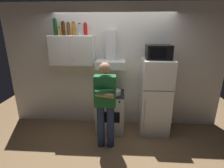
{
  "coord_description": "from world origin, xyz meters",
  "views": [
    {
      "loc": [
        0.19,
        -3.16,
        2.16
      ],
      "look_at": [
        0.0,
        0.0,
        1.15
      ],
      "focal_mm": 27.43,
      "sensor_mm": 36.0,
      "label": 1
    }
  ],
  "objects_px": {
    "bottle_liquor_amber": "(74,29)",
    "bottle_wine_green": "(55,27)",
    "person_standing": "(105,103)",
    "bottle_rum_dark": "(63,29)",
    "bottle_soda_red": "(85,29)",
    "bottle_canister_steel": "(80,30)",
    "bottle_beer_brown": "(68,29)",
    "stove_oven": "(110,111)",
    "range_hood": "(111,58)",
    "bottle_spice_jar": "(59,32)",
    "upper_cabinet": "(72,50)",
    "microwave": "(159,52)",
    "refrigerator": "(155,97)",
    "cooking_pot": "(116,93)"
  },
  "relations": [
    {
      "from": "bottle_liquor_amber",
      "to": "bottle_wine_green",
      "type": "relative_size",
      "value": 0.79
    },
    {
      "from": "person_standing",
      "to": "bottle_rum_dark",
      "type": "height_order",
      "value": "bottle_rum_dark"
    },
    {
      "from": "bottle_liquor_amber",
      "to": "bottle_soda_red",
      "type": "distance_m",
      "value": 0.23
    },
    {
      "from": "bottle_canister_steel",
      "to": "bottle_beer_brown",
      "type": "bearing_deg",
      "value": 168.99
    },
    {
      "from": "stove_oven",
      "to": "bottle_rum_dark",
      "type": "relative_size",
      "value": 3.19
    },
    {
      "from": "range_hood",
      "to": "bottle_spice_jar",
      "type": "xyz_separation_m",
      "value": [
        -1.04,
        0.01,
        0.53
      ]
    },
    {
      "from": "upper_cabinet",
      "to": "microwave",
      "type": "relative_size",
      "value": 1.88
    },
    {
      "from": "bottle_wine_green",
      "to": "bottle_canister_steel",
      "type": "bearing_deg",
      "value": -3.34
    },
    {
      "from": "bottle_wine_green",
      "to": "stove_oven",
      "type": "bearing_deg",
      "value": -7.26
    },
    {
      "from": "stove_oven",
      "to": "person_standing",
      "type": "bearing_deg",
      "value": -94.72
    },
    {
      "from": "refrigerator",
      "to": "bottle_wine_green",
      "type": "relative_size",
      "value": 4.82
    },
    {
      "from": "refrigerator",
      "to": "bottle_beer_brown",
      "type": "bearing_deg",
      "value": 174.95
    },
    {
      "from": "person_standing",
      "to": "bottle_soda_red",
      "type": "height_order",
      "value": "bottle_soda_red"
    },
    {
      "from": "bottle_soda_red",
      "to": "bottle_spice_jar",
      "type": "height_order",
      "value": "bottle_soda_red"
    },
    {
      "from": "bottle_soda_red",
      "to": "bottle_canister_steel",
      "type": "relative_size",
      "value": 1.05
    },
    {
      "from": "bottle_canister_steel",
      "to": "bottle_liquor_amber",
      "type": "bearing_deg",
      "value": 162.85
    },
    {
      "from": "upper_cabinet",
      "to": "bottle_beer_brown",
      "type": "distance_m",
      "value": 0.43
    },
    {
      "from": "range_hood",
      "to": "bottle_canister_steel",
      "type": "bearing_deg",
      "value": -178.77
    },
    {
      "from": "range_hood",
      "to": "refrigerator",
      "type": "relative_size",
      "value": 0.47
    },
    {
      "from": "range_hood",
      "to": "bottle_liquor_amber",
      "type": "distance_m",
      "value": 0.94
    },
    {
      "from": "range_hood",
      "to": "person_standing",
      "type": "height_order",
      "value": "range_hood"
    },
    {
      "from": "bottle_beer_brown",
      "to": "upper_cabinet",
      "type": "bearing_deg",
      "value": -30.66
    },
    {
      "from": "bottle_soda_red",
      "to": "bottle_canister_steel",
      "type": "bearing_deg",
      "value": -152.07
    },
    {
      "from": "microwave",
      "to": "bottle_rum_dark",
      "type": "height_order",
      "value": "bottle_rum_dark"
    },
    {
      "from": "person_standing",
      "to": "bottle_soda_red",
      "type": "xyz_separation_m",
      "value": [
        -0.46,
        0.77,
        1.27
      ]
    },
    {
      "from": "microwave",
      "to": "upper_cabinet",
      "type": "bearing_deg",
      "value": 176.52
    },
    {
      "from": "refrigerator",
      "to": "cooking_pot",
      "type": "height_order",
      "value": "refrigerator"
    },
    {
      "from": "bottle_wine_green",
      "to": "refrigerator",
      "type": "bearing_deg",
      "value": -3.93
    },
    {
      "from": "range_hood",
      "to": "bottle_soda_red",
      "type": "relative_size",
      "value": 3.05
    },
    {
      "from": "cooking_pot",
      "to": "bottle_wine_green",
      "type": "distance_m",
      "value": 1.81
    },
    {
      "from": "range_hood",
      "to": "microwave",
      "type": "relative_size",
      "value": 1.56
    },
    {
      "from": "stove_oven",
      "to": "bottle_spice_jar",
      "type": "xyz_separation_m",
      "value": [
        -1.04,
        0.13,
        1.69
      ]
    },
    {
      "from": "bottle_wine_green",
      "to": "bottle_rum_dark",
      "type": "relative_size",
      "value": 1.21
    },
    {
      "from": "microwave",
      "to": "bottle_canister_steel",
      "type": "distance_m",
      "value": 1.62
    },
    {
      "from": "person_standing",
      "to": "bottle_wine_green",
      "type": "height_order",
      "value": "bottle_wine_green"
    },
    {
      "from": "cooking_pot",
      "to": "stove_oven",
      "type": "bearing_deg",
      "value": 137.51
    },
    {
      "from": "person_standing",
      "to": "range_hood",
      "type": "bearing_deg",
      "value": 86.09
    },
    {
      "from": "stove_oven",
      "to": "cooking_pot",
      "type": "distance_m",
      "value": 0.52
    },
    {
      "from": "bottle_wine_green",
      "to": "range_hood",
      "type": "bearing_deg",
      "value": -0.83
    },
    {
      "from": "bottle_spice_jar",
      "to": "bottle_rum_dark",
      "type": "relative_size",
      "value": 0.58
    },
    {
      "from": "person_standing",
      "to": "cooking_pot",
      "type": "distance_m",
      "value": 0.52
    },
    {
      "from": "person_standing",
      "to": "bottle_spice_jar",
      "type": "bearing_deg",
      "value": 143.25
    },
    {
      "from": "upper_cabinet",
      "to": "microwave",
      "type": "distance_m",
      "value": 1.75
    },
    {
      "from": "stove_oven",
      "to": "bottle_wine_green",
      "type": "bearing_deg",
      "value": 172.74
    },
    {
      "from": "range_hood",
      "to": "bottle_wine_green",
      "type": "bearing_deg",
      "value": 179.17
    },
    {
      "from": "range_hood",
      "to": "bottle_canister_steel",
      "type": "relative_size",
      "value": 3.19
    },
    {
      "from": "upper_cabinet",
      "to": "bottle_rum_dark",
      "type": "xyz_separation_m",
      "value": [
        -0.15,
        -0.02,
        0.43
      ]
    },
    {
      "from": "person_standing",
      "to": "stove_oven",
      "type": "bearing_deg",
      "value": 85.28
    },
    {
      "from": "microwave",
      "to": "bottle_liquor_amber",
      "type": "relative_size",
      "value": 1.84
    },
    {
      "from": "stove_oven",
      "to": "bottle_spice_jar",
      "type": "height_order",
      "value": "bottle_spice_jar"
    }
  ]
}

